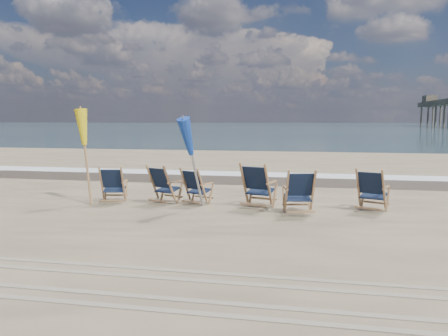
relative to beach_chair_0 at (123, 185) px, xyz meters
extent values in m
plane|color=#314952|center=(2.44, 125.93, -0.46)|extent=(400.00, 400.00, 0.00)
cube|color=silver|center=(2.44, 6.23, -0.46)|extent=(200.00, 1.40, 0.01)
cube|color=#42362A|center=(2.44, 4.73, -0.46)|extent=(200.00, 2.60, 0.00)
cylinder|color=#A37449|center=(-0.83, -0.20, 0.67)|extent=(0.06, 0.06, 2.25)
cone|color=yellow|center=(-0.83, -0.20, 1.32)|extent=(0.30, 0.30, 0.85)
cylinder|color=#A5A5AD|center=(1.83, -0.23, 0.62)|extent=(0.06, 0.06, 2.16)
cone|color=#163B9D|center=(1.83, -0.23, 1.23)|extent=(0.30, 0.30, 0.85)
camera|label=1|loc=(4.37, -9.68, 1.56)|focal=35.00mm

